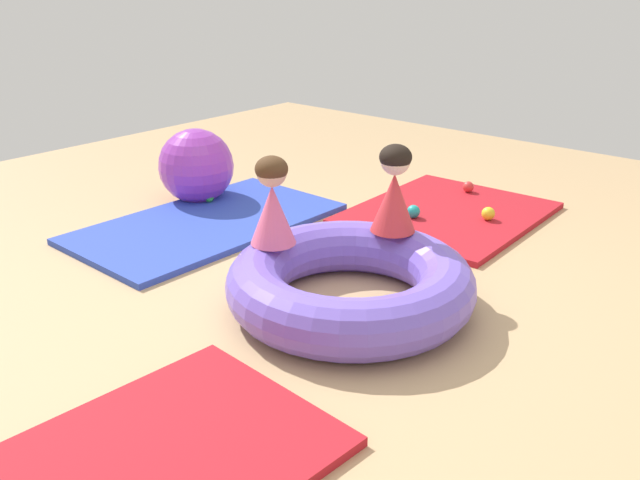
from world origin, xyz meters
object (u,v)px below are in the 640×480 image
(play_ball_yellow, at_px, (488,214))
(play_ball_green, at_px, (209,197))
(play_ball_teal, at_px, (413,211))
(play_ball_red, at_px, (468,187))
(exercise_ball_large, at_px, (196,166))
(child_in_red, at_px, (394,190))
(child_in_pink, at_px, (272,202))
(inflatable_cushion, at_px, (350,283))

(play_ball_yellow, height_order, play_ball_green, play_ball_yellow)
(play_ball_yellow, bearing_deg, play_ball_teal, 125.86)
(play_ball_red, bearing_deg, exercise_ball_large, 133.58)
(play_ball_teal, distance_m, play_ball_green, 1.47)
(play_ball_teal, relative_size, play_ball_yellow, 1.00)
(child_in_red, relative_size, play_ball_green, 7.20)
(child_in_red, relative_size, child_in_pink, 1.03)
(play_ball_green, distance_m, play_ball_red, 1.93)
(play_ball_red, bearing_deg, play_ball_teal, 179.70)
(play_ball_green, distance_m, exercise_ball_large, 0.25)
(child_in_red, relative_size, play_ball_red, 5.81)
(child_in_red, relative_size, exercise_ball_large, 0.88)
(play_ball_green, height_order, exercise_ball_large, exercise_ball_large)
(inflatable_cushion, xyz_separation_m, exercise_ball_large, (0.60, 1.90, 0.13))
(child_in_pink, xyz_separation_m, play_ball_green, (0.69, 1.32, -0.44))
(child_in_pink, bearing_deg, child_in_red, -172.40)
(child_in_pink, bearing_deg, play_ball_green, -76.15)
(exercise_ball_large, bearing_deg, inflatable_cushion, -107.45)
(inflatable_cushion, height_order, play_ball_red, inflatable_cushion)
(inflatable_cushion, height_order, play_ball_green, inflatable_cushion)
(child_in_pink, distance_m, play_ball_red, 2.15)
(play_ball_yellow, height_order, play_ball_red, play_ball_yellow)
(play_ball_yellow, distance_m, exercise_ball_large, 2.10)
(inflatable_cushion, height_order, exercise_ball_large, exercise_ball_large)
(child_in_red, bearing_deg, inflatable_cushion, -126.59)
(inflatable_cushion, relative_size, child_in_red, 2.63)
(child_in_pink, bearing_deg, play_ball_yellow, -151.70)
(exercise_ball_large, bearing_deg, child_in_pink, -115.80)
(child_in_red, distance_m, child_in_pink, 0.66)
(play_ball_green, bearing_deg, child_in_red, -94.68)
(child_in_red, bearing_deg, play_ball_yellow, 46.09)
(child_in_pink, distance_m, play_ball_teal, 1.43)
(play_ball_green, relative_size, play_ball_red, 0.81)
(child_in_red, height_order, play_ball_red, child_in_red)
(play_ball_teal, height_order, play_ball_red, play_ball_teal)
(play_ball_red, bearing_deg, inflatable_cushion, -167.74)
(play_ball_green, xyz_separation_m, exercise_ball_large, (0.03, 0.16, 0.20))
(inflatable_cushion, height_order, play_ball_yellow, inflatable_cushion)
(inflatable_cushion, bearing_deg, play_ball_yellow, 1.22)
(play_ball_green, bearing_deg, play_ball_yellow, -60.39)
(play_ball_green, bearing_deg, exercise_ball_large, 79.72)
(play_ball_teal, relative_size, play_ball_red, 1.09)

